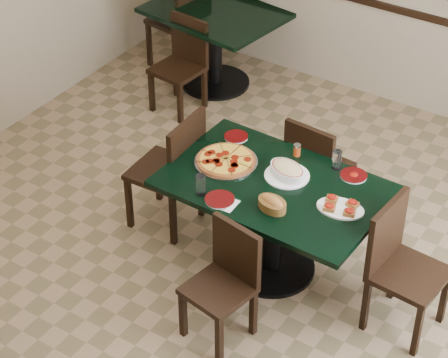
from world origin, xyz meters
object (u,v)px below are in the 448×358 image
Objects in this scene: main_table at (274,206)px; bruschetta_platter at (340,206)px; chair_far at (315,166)px; chair_right at (399,260)px; bread_basket at (272,204)px; back_table at (215,34)px; chair_near at (226,277)px; lasagna_casserole at (287,171)px; back_chair_left at (185,15)px; pepperoni_pizza at (226,160)px; chair_left at (174,166)px; back_chair_near at (183,60)px.

main_table is 0.53m from bruschetta_platter.
chair_far is 0.94× the size of chair_right.
chair_far is at bearing 113.49° from bread_basket.
chair_near is at bearing -47.68° from back_table.
main_table is 0.26m from lasagna_casserole.
back_chair_left reaches higher than lasagna_casserole.
back_chair_left is 2.90× the size of bruschetta_platter.
pepperoni_pizza is (1.36, -1.90, 0.24)m from back_table.
back_chair_left is at bearing 172.91° from back_table.
bruschetta_platter is at bearing 45.27° from bread_basket.
lasagna_casserole reaches higher than main_table.
chair_far reaches higher than bruschetta_platter.
lasagna_casserole is (1.78, -1.81, 0.27)m from back_table.
back_table is at bearing -32.48° from chair_far.
chair_right is at bearing 2.07° from main_table.
chair_right is 0.94× the size of back_chair_left.
pepperoni_pizza is at bearing 169.38° from bruschetta_platter.
chair_right is 2.92× the size of lasagna_casserole.
main_table is at bearing 103.67° from chair_near.
lasagna_casserole is (0.03, 0.12, 0.23)m from main_table.
bread_basket is 0.43m from bruschetta_platter.
bread_basket is at bearing 71.72° from chair_left.
back_chair_left is 3.11× the size of lasagna_casserole.
chair_near is at bearing 49.63° from chair_left.
chair_right is at bearing 30.46° from bread_basket.
bread_basket is at bearing -156.60° from bruschetta_platter.
chair_right is (0.87, 0.66, 0.07)m from chair_near.
lasagna_casserole is at bearing 87.57° from chair_right.
back_chair_near is at bearing 41.31° from back_chair_left.
main_table is 2.98m from back_chair_left.
back_chair_near is (-0.93, 1.42, -0.07)m from chair_left.
back_table is 0.43m from back_chair_left.
pepperoni_pizza is (-0.40, 0.03, 0.20)m from main_table.
chair_near is 3.47× the size of bread_basket.
chair_right is (0.91, 0.01, -0.05)m from main_table.
chair_far is 0.79m from pepperoni_pizza.
chair_far reaches higher than back_chair_near.
back_chair_near is at bearing -85.38° from back_table.
main_table is 3.39× the size of pepperoni_pizza.
bread_basket is at bearing 89.72° from chair_near.
chair_near is at bearing -56.83° from pepperoni_pizza.
bruschetta_platter is at bearing 0.87° from main_table.
chair_left is at bearing -56.95° from back_table.
bruschetta_platter is at bearing -27.81° from back_chair_near.
bruschetta_platter is (0.44, 0.65, 0.33)m from chair_near.
back_chair_near is at bearing 138.77° from bruschetta_platter.
bread_basket is (1.90, -1.68, 0.32)m from back_chair_near.
back_chair_near is (-0.02, -0.48, -0.06)m from back_table.
main_table is 2.61m from back_table.
back_chair_left is 3.36m from bruschetta_platter.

